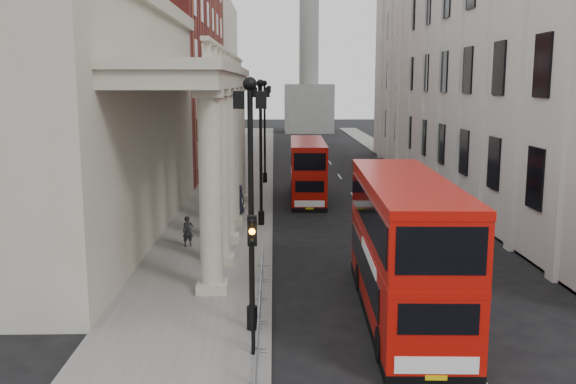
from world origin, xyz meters
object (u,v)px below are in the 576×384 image
object	(u,v)px
monument_column	(309,35)
bus_near	(404,245)
lamp_post_mid	(261,142)
bus_far	(308,169)
pedestrian_a	(188,231)
lamp_post_south	(251,188)
lamp_post_north	(265,124)
pedestrian_c	(239,199)
traffic_light	(252,259)
pedestrian_b	(213,221)

from	to	relation	value
monument_column	bus_near	size ratio (longest dim) A/B	4.68
lamp_post_mid	bus_far	world-z (taller)	lamp_post_mid
bus_near	pedestrian_a	bearing A→B (deg)	135.16
lamp_post_south	lamp_post_north	size ratio (longest dim) A/B	1.00
bus_near	pedestrian_c	size ratio (longest dim) A/B	6.32
traffic_light	bus_near	size ratio (longest dim) A/B	0.37
traffic_light	lamp_post_north	bearing A→B (deg)	90.17
lamp_post_south	lamp_post_north	bearing A→B (deg)	90.00
lamp_post_mid	traffic_light	distance (m)	18.11
lamp_post_north	pedestrian_b	world-z (taller)	lamp_post_north
monument_column	lamp_post_north	size ratio (longest dim) A/B	6.51
bus_far	lamp_post_north	bearing A→B (deg)	114.74
bus_far	pedestrian_a	distance (m)	15.24
pedestrian_a	pedestrian_c	distance (m)	8.44
bus_far	monument_column	bearing A→B (deg)	88.23
traffic_light	monument_column	bearing A→B (deg)	85.87
bus_near	bus_far	xyz separation A→B (m)	(-2.21, 23.19, -0.40)
monument_column	lamp_post_south	world-z (taller)	monument_column
bus_near	traffic_light	bearing A→B (deg)	-143.62
bus_near	pedestrian_b	bearing A→B (deg)	125.86
traffic_light	bus_near	bearing A→B (deg)	34.25
monument_column	lamp_post_south	size ratio (longest dim) A/B	6.51
pedestrian_a	pedestrian_c	xyz separation A→B (m)	(2.11, 8.17, 0.15)
traffic_light	bus_far	size ratio (longest dim) A/B	0.44
lamp_post_south	pedestrian_a	xyz separation A→B (m)	(-3.59, 11.13, -4.03)
monument_column	traffic_light	xyz separation A→B (m)	(-6.50, -90.02, -12.88)
lamp_post_south	traffic_light	world-z (taller)	lamp_post_south
pedestrian_a	monument_column	bearing A→B (deg)	57.70
pedestrian_a	pedestrian_c	bearing A→B (deg)	50.77
bus_near	pedestrian_a	distance (m)	13.22
lamp_post_south	traffic_light	bearing A→B (deg)	-87.16
traffic_light	pedestrian_b	world-z (taller)	traffic_light
bus_near	monument_column	bearing A→B (deg)	91.30
bus_near	lamp_post_south	bearing A→B (deg)	-161.67
lamp_post_north	bus_near	distance (m)	31.00
lamp_post_south	bus_near	bearing A→B (deg)	16.19
bus_far	pedestrian_b	size ratio (longest dim) A/B	6.18
monument_column	pedestrian_c	distance (m)	70.77
monument_column	traffic_light	size ratio (longest dim) A/B	12.60
pedestrian_c	lamp_post_south	bearing A→B (deg)	-57.93
traffic_light	pedestrian_c	distance (m)	21.48
lamp_post_mid	lamp_post_north	size ratio (longest dim) A/B	1.00
monument_column	pedestrian_a	bearing A→B (deg)	-97.55
lamp_post_mid	bus_far	size ratio (longest dim) A/B	0.85
lamp_post_north	lamp_post_south	bearing A→B (deg)	-90.00
traffic_light	pedestrian_c	world-z (taller)	traffic_light
bus_far	pedestrian_c	bearing A→B (deg)	-128.95
lamp_post_mid	bus_far	xyz separation A→B (m)	(3.13, 8.75, -2.71)
pedestrian_b	lamp_post_north	bearing A→B (deg)	-91.09
lamp_post_south	bus_far	bearing A→B (deg)	82.78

